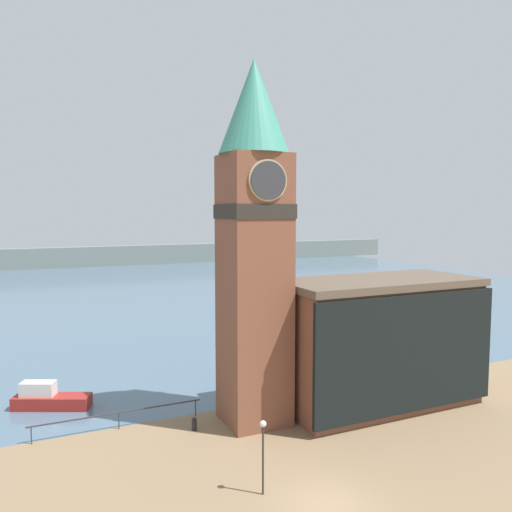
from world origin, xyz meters
The scene contains 9 objects.
ground_plane centered at (0.00, 0.00, 0.00)m, with size 160.00×160.00×0.00m, color #846B4C.
water centered at (0.00, 72.67, 0.00)m, with size 160.00×120.00×0.00m.
far_shoreline centered at (0.00, 112.67, 2.50)m, with size 180.00×3.00×5.00m.
pier_railing centered at (-7.54, 12.42, 0.95)m, with size 10.66×0.08×1.09m.
clock_tower centered at (0.75, 10.04, 12.27)m, with size 4.48×4.48×23.08m.
pier_building centered at (10.03, 9.14, 4.51)m, with size 14.39×6.68×8.98m.
boat_near centered at (-11.45, 17.88, 0.68)m, with size 5.35×3.51×1.87m.
mooring_bollard_near centered at (-3.27, 10.27, 0.45)m, with size 0.33×0.33×0.82m.
lamp_post centered at (-2.38, 2.04, 2.60)m, with size 0.32×0.32×3.69m.
Camera 1 is at (-12.20, -18.80, 13.61)m, focal length 35.00 mm.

